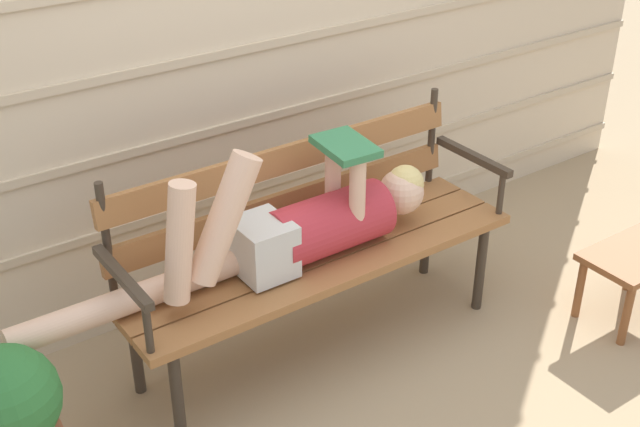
{
  "coord_description": "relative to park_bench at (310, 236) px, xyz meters",
  "views": [
    {
      "loc": [
        -1.62,
        -2.21,
        2.24
      ],
      "look_at": [
        0.0,
        0.1,
        0.65
      ],
      "focal_mm": 46.91,
      "sensor_mm": 36.0,
      "label": 1
    }
  ],
  "objects": [
    {
      "name": "ground_plane",
      "position": [
        0.0,
        -0.16,
        -0.51
      ],
      "size": [
        12.0,
        12.0,
        0.0
      ],
      "primitive_type": "plane",
      "color": "tan"
    },
    {
      "name": "potted_plant",
      "position": [
        -1.29,
        -0.18,
        -0.18
      ],
      "size": [
        0.36,
        0.36,
        0.62
      ],
      "color": "#AD5B3D",
      "rests_on": "ground"
    },
    {
      "name": "footstool",
      "position": [
        1.24,
        -0.67,
        -0.24
      ],
      "size": [
        0.46,
        0.31,
        0.33
      ],
      "color": "brown",
      "rests_on": "ground"
    },
    {
      "name": "reclining_person",
      "position": [
        -0.11,
        -0.07,
        0.11
      ],
      "size": [
        1.73,
        0.26,
        0.57
      ],
      "color": "#B72D38"
    },
    {
      "name": "house_siding",
      "position": [
        0.0,
        0.57,
        0.79
      ],
      "size": [
        5.18,
        0.08,
        2.59
      ],
      "color": "beige",
      "rests_on": "ground"
    },
    {
      "name": "park_bench",
      "position": [
        0.0,
        0.0,
        0.0
      ],
      "size": [
        1.69,
        0.48,
        0.92
      ],
      "color": "#9E6638",
      "rests_on": "ground"
    }
  ]
}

